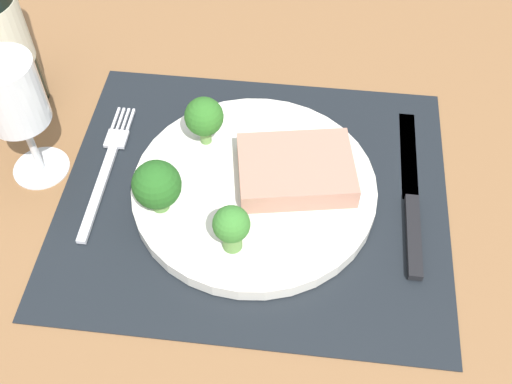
{
  "coord_description": "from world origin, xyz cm",
  "views": [
    {
      "loc": [
        4.9,
        -40.77,
        53.21
      ],
      "look_at": [
        0.31,
        -1.08,
        1.9
      ],
      "focal_mm": 43.72,
      "sensor_mm": 36.0,
      "label": 1
    }
  ],
  "objects_px": {
    "knife": "(412,202)",
    "plate": "(254,188)",
    "wine_glass": "(13,100)",
    "fork": "(107,168)",
    "steak": "(296,170)"
  },
  "relations": [
    {
      "from": "wine_glass",
      "to": "fork",
      "type": "bearing_deg",
      "value": 3.71
    },
    {
      "from": "plate",
      "to": "wine_glass",
      "type": "xyz_separation_m",
      "value": [
        -0.24,
        0.01,
        0.09
      ]
    },
    {
      "from": "steak",
      "to": "fork",
      "type": "xyz_separation_m",
      "value": [
        -0.21,
        0.0,
        -0.03
      ]
    },
    {
      "from": "fork",
      "to": "knife",
      "type": "xyz_separation_m",
      "value": [
        0.33,
        -0.01,
        0.0
      ]
    },
    {
      "from": "plate",
      "to": "knife",
      "type": "xyz_separation_m",
      "value": [
        0.17,
        0.01,
        -0.0
      ]
    },
    {
      "from": "fork",
      "to": "wine_glass",
      "type": "bearing_deg",
      "value": -173.97
    },
    {
      "from": "plate",
      "to": "wine_glass",
      "type": "distance_m",
      "value": 0.26
    },
    {
      "from": "knife",
      "to": "wine_glass",
      "type": "height_order",
      "value": "wine_glass"
    },
    {
      "from": "fork",
      "to": "wine_glass",
      "type": "distance_m",
      "value": 0.12
    },
    {
      "from": "knife",
      "to": "wine_glass",
      "type": "distance_m",
      "value": 0.42
    },
    {
      "from": "plate",
      "to": "steak",
      "type": "distance_m",
      "value": 0.05
    },
    {
      "from": "knife",
      "to": "plate",
      "type": "bearing_deg",
      "value": 179.12
    },
    {
      "from": "fork",
      "to": "knife",
      "type": "relative_size",
      "value": 0.83
    },
    {
      "from": "steak",
      "to": "knife",
      "type": "distance_m",
      "value": 0.13
    },
    {
      "from": "plate",
      "to": "steak",
      "type": "height_order",
      "value": "steak"
    }
  ]
}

